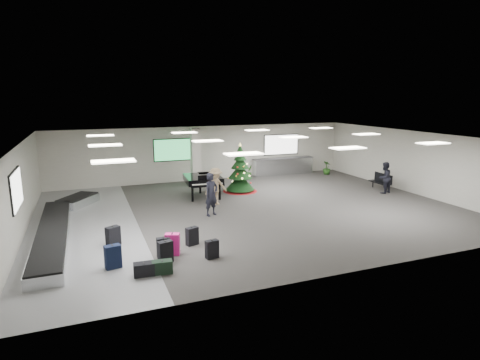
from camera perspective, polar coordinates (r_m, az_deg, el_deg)
name	(u,v)px	position (r m, az deg, el deg)	size (l,w,h in m)	color
ground	(252,209)	(17.89, 1.66, -4.20)	(18.00, 18.00, 0.00)	#33302E
room_envelope	(238,156)	(17.86, -0.26, 3.43)	(18.02, 14.02, 3.21)	#B3B0A4
baggage_carousel	(59,226)	(16.46, -24.36, -5.97)	(2.28, 9.71, 0.43)	silver
service_counter	(283,166)	(25.72, 6.13, 1.97)	(4.05, 0.65, 1.08)	silver
suitcase_0	(165,252)	(12.53, -10.56, -9.99)	(0.47, 0.32, 0.69)	black
suitcase_1	(163,247)	(12.93, -10.83, -9.39)	(0.41, 0.22, 0.65)	black
pink_suitcase	(173,244)	(13.04, -9.58, -9.00)	(0.51, 0.40, 0.72)	#E81E84
suitcase_3	(192,236)	(13.78, -6.83, -7.93)	(0.46, 0.35, 0.64)	black
navy_suitcase	(113,257)	(12.49, -17.62, -10.36)	(0.50, 0.35, 0.72)	black
green_duffel	(162,267)	(11.87, -10.99, -12.06)	(0.60, 0.34, 0.40)	black
suitcase_7	(212,249)	(12.67, -4.02, -9.78)	(0.43, 0.27, 0.60)	black
suitcase_8	(113,236)	(14.27, -17.60, -7.62)	(0.52, 0.44, 0.69)	black
black_duffel	(144,269)	(11.84, -13.49, -12.24)	(0.59, 0.35, 0.39)	black
christmas_tree	(240,175)	(21.06, 0.02, 0.74)	(1.81, 1.81, 2.58)	maroon
grand_piano	(203,180)	(19.89, -5.26, 0.06)	(1.89, 2.33, 1.25)	black
bench	(381,180)	(22.88, 19.46, -0.06)	(0.46, 1.35, 0.86)	black
traveler_a	(211,194)	(16.83, -4.10, -2.05)	(0.66, 0.44, 1.82)	black
traveler_b	(216,186)	(18.46, -3.48, -0.92)	(1.12, 0.65, 1.74)	#9B815F
traveler_bench	(384,178)	(21.96, 19.86, 0.31)	(0.79, 0.62, 1.63)	black
potted_plant_left	(249,172)	(24.29, 1.26, 1.16)	(0.47, 0.38, 0.86)	#1A4516
potted_plant_right	(327,168)	(26.29, 12.23, 1.72)	(0.48, 0.48, 0.86)	#1A4516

